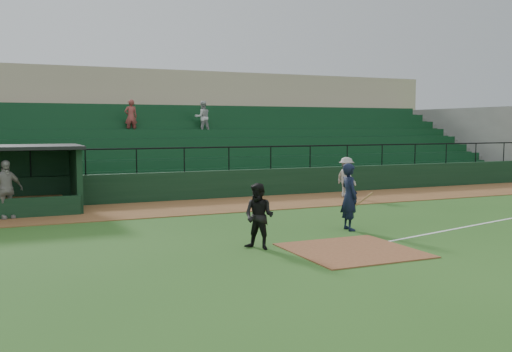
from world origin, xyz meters
name	(u,v)px	position (x,y,z in m)	size (l,w,h in m)	color
ground	(331,243)	(0.00, 0.00, 0.00)	(90.00, 90.00, 0.00)	#27531B
warning_track	(225,205)	(0.00, 8.00, 0.01)	(40.00, 4.00, 0.03)	brown
home_plate_dirt	(352,250)	(0.00, -1.00, 0.01)	(3.00, 3.00, 0.03)	brown
stadium_structure	(168,141)	(0.00, 16.46, 2.30)	(38.00, 13.08, 6.40)	black
batter_at_plate	(349,197)	(1.51, 1.50, 1.00)	(1.08, 0.78, 2.01)	black
umpire	(259,216)	(-2.04, 0.14, 0.84)	(0.81, 0.63, 1.67)	black
runner	(346,177)	(5.60, 8.05, 0.90)	(1.13, 0.65, 1.75)	#A69F9B
dugout_player_a	(6,189)	(-7.89, 7.77, 1.01)	(1.15, 0.48, 1.96)	#9A9690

